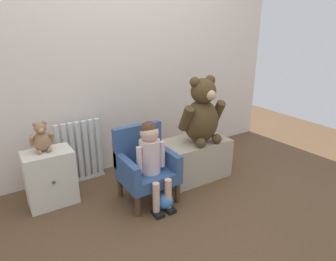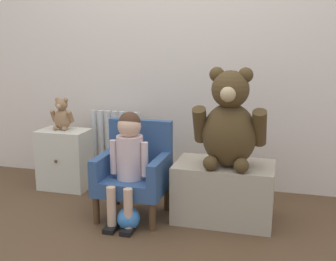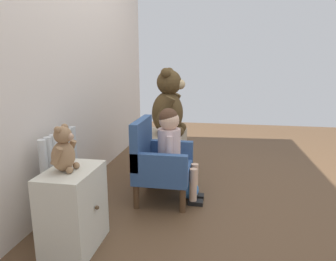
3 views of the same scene
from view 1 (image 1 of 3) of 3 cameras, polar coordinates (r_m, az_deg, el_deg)
name	(u,v)px [view 1 (image 1 of 3)]	position (r m, az deg, el deg)	size (l,w,h in m)	color
ground_plane	(183,217)	(2.44, 2.93, -16.09)	(6.00, 6.00, 0.00)	brown
back_wall	(117,48)	(2.97, -9.67, 15.15)	(3.80, 0.05, 2.40)	beige
radiator	(80,152)	(2.92, -16.43, -3.93)	(0.43, 0.05, 0.59)	silver
small_dresser	(50,178)	(2.67, -21.49, -8.36)	(0.38, 0.28, 0.47)	beige
child_armchair	(145,165)	(2.54, -4.37, -6.55)	(0.44, 0.40, 0.62)	#315080
child_figure	(151,152)	(2.39, -3.25, -4.17)	(0.25, 0.35, 0.71)	beige
low_bench	(195,158)	(2.94, 5.13, -5.29)	(0.63, 0.39, 0.38)	tan
large_teddy_bear	(202,114)	(2.75, 6.48, 3.17)	(0.45, 0.32, 0.62)	#49361D
small_teddy_bear	(42,138)	(2.55, -22.92, -1.38)	(0.18, 0.13, 0.25)	#926D4A
toy_ball	(164,201)	(2.50, -0.68, -13.19)	(0.14, 0.14, 0.14)	#377AC8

